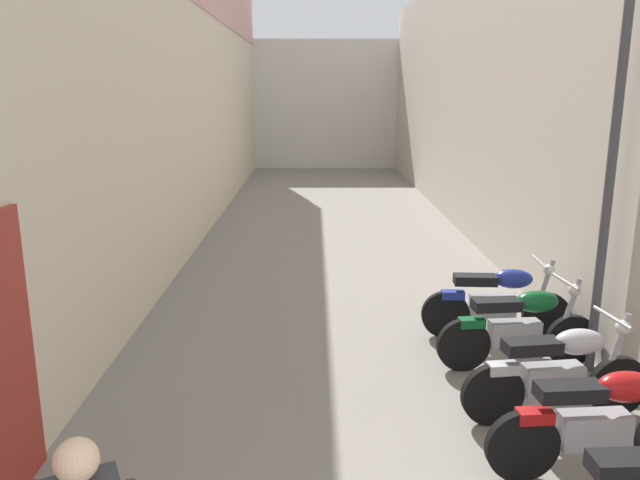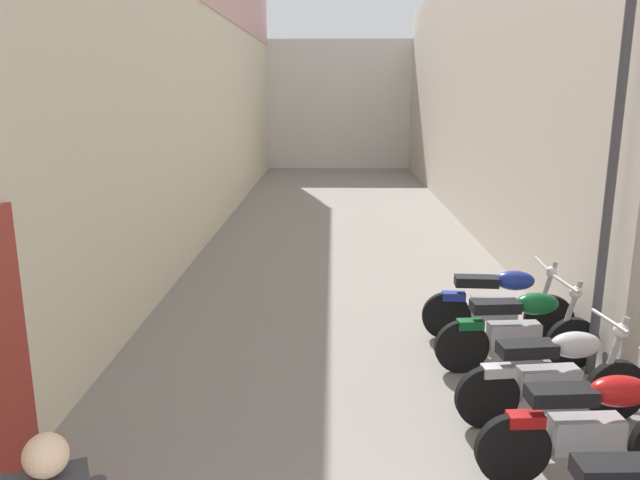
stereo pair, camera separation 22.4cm
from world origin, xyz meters
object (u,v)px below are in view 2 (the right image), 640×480
object	(u,v)px
motorcycle_sixth	(499,302)
street_lamp	(607,134)
motorcycle_third	(594,424)
motorcycle_fifth	(520,328)
motorcycle_fourth	(555,374)

from	to	relation	value
motorcycle_sixth	street_lamp	distance (m)	2.41
motorcycle_third	motorcycle_sixth	world-z (taller)	same
motorcycle_third	motorcycle_fifth	xyz separation A→B (m)	(-0.00, 2.01, 0.00)
motorcycle_third	motorcycle_fourth	distance (m)	0.88
street_lamp	motorcycle_fourth	bearing A→B (deg)	-123.20
motorcycle_fifth	street_lamp	distance (m)	2.23
motorcycle_third	street_lamp	bearing A→B (deg)	70.33
motorcycle_fourth	motorcycle_fifth	size ratio (longest dim) A/B	1.00
motorcycle_sixth	motorcycle_third	bearing A→B (deg)	-90.00
motorcycle_third	motorcycle_fifth	bearing A→B (deg)	90.00
motorcycle_sixth	street_lamp	size ratio (longest dim) A/B	0.42
motorcycle_third	motorcycle_fourth	world-z (taller)	same
motorcycle_third	street_lamp	distance (m)	2.96
motorcycle_third	street_lamp	size ratio (longest dim) A/B	0.42
motorcycle_fifth	street_lamp	world-z (taller)	street_lamp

